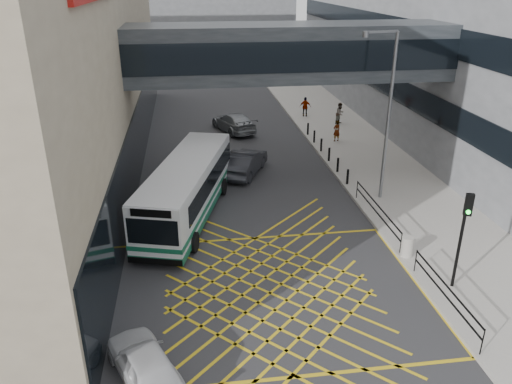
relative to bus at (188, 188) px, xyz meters
name	(u,v)px	position (x,y,z in m)	size (l,w,h in m)	color
ground	(270,293)	(3.03, -7.35, -1.58)	(120.00, 120.00, 0.00)	#333335
skybridge	(289,52)	(6.03, 4.65, 5.92)	(20.00, 4.10, 3.00)	#31363B
pavement	(364,155)	(12.03, 7.65, -1.50)	(6.00, 54.00, 0.16)	#ABA69D
box_junction	(270,293)	(3.03, -7.35, -1.57)	(12.00, 9.00, 0.01)	gold
bus	(188,188)	(0.00, 0.00, 0.00)	(5.22, 10.74, 2.94)	silver
car_white	(145,364)	(-1.47, -11.35, -0.92)	(1.69, 4.14, 1.32)	silver
car_dark	(245,162)	(3.56, 5.47, -0.80)	(1.93, 4.93, 1.54)	black
car_silver	(234,122)	(3.77, 14.83, -0.80)	(2.10, 4.98, 1.55)	gray
traffic_light	(464,228)	(10.17, -8.17, 1.23)	(0.32, 0.49, 4.07)	black
street_lamp	(386,108)	(10.31, 0.54, 3.62)	(2.01, 0.60, 8.85)	slate
litter_bin	(407,246)	(9.35, -5.62, -0.96)	(0.53, 0.53, 0.91)	#ADA89E
kerb_railings	(404,241)	(9.18, -5.57, -0.70)	(0.05, 12.54, 1.00)	black
bollards	(325,150)	(9.28, 7.65, -0.97)	(0.14, 10.14, 0.90)	black
pedestrian_a	(337,131)	(10.97, 10.75, -0.64)	(0.62, 0.44, 1.56)	gray
pedestrian_b	(340,113)	(12.58, 15.28, -0.56)	(0.84, 0.49, 1.71)	gray
pedestrian_c	(305,107)	(10.28, 17.92, -0.58)	(0.99, 0.47, 1.67)	gray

